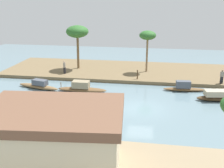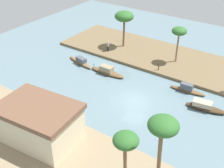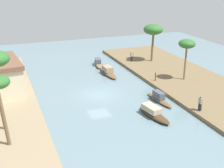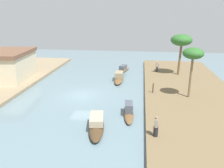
{
  "view_description": "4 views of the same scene",
  "coord_description": "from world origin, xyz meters",
  "px_view_note": "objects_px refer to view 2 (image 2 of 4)",
  "views": [
    {
      "loc": [
        -1.3,
        24.3,
        9.98
      ],
      "look_at": [
        3.23,
        -3.19,
        1.17
      ],
      "focal_mm": 44.97,
      "sensor_mm": 36.0,
      "label": 1
    },
    {
      "loc": [
        -14.16,
        25.23,
        20.33
      ],
      "look_at": [
        3.96,
        -0.93,
        0.61
      ],
      "focal_mm": 46.81,
      "sensor_mm": 36.0,
      "label": 2
    },
    {
      "loc": [
        -31.13,
        10.42,
        13.53
      ],
      "look_at": [
        1.22,
        -2.13,
        0.63
      ],
      "focal_mm": 48.02,
      "sensor_mm": 36.0,
      "label": 3
    },
    {
      "loc": [
        -23.83,
        -6.58,
        9.23
      ],
      "look_at": [
        2.94,
        -3.1,
        0.59
      ],
      "focal_mm": 36.48,
      "sensor_mm": 36.0,
      "label": 4
    }
  ],
  "objects_px": {
    "mooring_post": "(159,66)",
    "palm_tree_right_tall": "(126,142)",
    "sampan_midstream": "(81,61)",
    "sampan_with_tall_canopy": "(205,107)",
    "palm_tree_left_far": "(124,17)",
    "riverside_building": "(40,122)",
    "sampan_with_red_awning": "(107,71)",
    "person_by_mooring": "(108,47)",
    "palm_tree_right_short": "(163,130)",
    "sampan_downstream_large": "(187,89)",
    "palm_tree_left_near": "(179,32)"
  },
  "relations": [
    {
      "from": "palm_tree_right_tall",
      "to": "palm_tree_right_short",
      "type": "relative_size",
      "value": 0.64
    },
    {
      "from": "mooring_post",
      "to": "palm_tree_right_short",
      "type": "distance_m",
      "value": 21.96
    },
    {
      "from": "sampan_midstream",
      "to": "palm_tree_left_far",
      "type": "relative_size",
      "value": 0.9
    },
    {
      "from": "mooring_post",
      "to": "sampan_with_tall_canopy",
      "type": "bearing_deg",
      "value": 149.93
    },
    {
      "from": "sampan_downstream_large",
      "to": "palm_tree_left_far",
      "type": "distance_m",
      "value": 15.97
    },
    {
      "from": "palm_tree_left_far",
      "to": "sampan_midstream",
      "type": "bearing_deg",
      "value": 74.77
    },
    {
      "from": "sampan_with_tall_canopy",
      "to": "person_by_mooring",
      "type": "height_order",
      "value": "person_by_mooring"
    },
    {
      "from": "sampan_midstream",
      "to": "sampan_downstream_large",
      "type": "bearing_deg",
      "value": -159.81
    },
    {
      "from": "sampan_downstream_large",
      "to": "sampan_midstream",
      "type": "xyz_separation_m",
      "value": [
        16.0,
        1.81,
        -0.02
      ]
    },
    {
      "from": "sampan_downstream_large",
      "to": "sampan_with_tall_canopy",
      "type": "height_order",
      "value": "sampan_downstream_large"
    },
    {
      "from": "sampan_downstream_large",
      "to": "palm_tree_right_tall",
      "type": "bearing_deg",
      "value": 89.56
    },
    {
      "from": "palm_tree_right_short",
      "to": "person_by_mooring",
      "type": "bearing_deg",
      "value": -46.64
    },
    {
      "from": "sampan_with_tall_canopy",
      "to": "sampan_with_red_awning",
      "type": "bearing_deg",
      "value": -10.73
    },
    {
      "from": "person_by_mooring",
      "to": "riverside_building",
      "type": "distance_m",
      "value": 21.14
    },
    {
      "from": "sampan_with_tall_canopy",
      "to": "sampan_midstream",
      "type": "xyz_separation_m",
      "value": [
        19.11,
        -0.63,
        -0.05
      ]
    },
    {
      "from": "sampan_with_tall_canopy",
      "to": "palm_tree_right_short",
      "type": "distance_m",
      "value": 15.6
    },
    {
      "from": "sampan_midstream",
      "to": "palm_tree_right_tall",
      "type": "xyz_separation_m",
      "value": [
        -17.15,
        14.68,
        4.34
      ]
    },
    {
      "from": "palm_tree_right_tall",
      "to": "mooring_post",
      "type": "bearing_deg",
      "value": -71.17
    },
    {
      "from": "person_by_mooring",
      "to": "sampan_midstream",
      "type": "bearing_deg",
      "value": -24.45
    },
    {
      "from": "sampan_with_tall_canopy",
      "to": "palm_tree_left_near",
      "type": "relative_size",
      "value": 0.88
    },
    {
      "from": "palm_tree_right_tall",
      "to": "sampan_midstream",
      "type": "bearing_deg",
      "value": -40.55
    },
    {
      "from": "sampan_with_red_awning",
      "to": "sampan_midstream",
      "type": "bearing_deg",
      "value": -3.42
    },
    {
      "from": "mooring_post",
      "to": "palm_tree_right_tall",
      "type": "xyz_separation_m",
      "value": [
        -6.45,
        18.92,
        3.76
      ]
    },
    {
      "from": "sampan_with_tall_canopy",
      "to": "palm_tree_right_tall",
      "type": "height_order",
      "value": "palm_tree_right_tall"
    },
    {
      "from": "mooring_post",
      "to": "palm_tree_right_tall",
      "type": "relative_size",
      "value": 0.22
    },
    {
      "from": "sampan_with_tall_canopy",
      "to": "sampan_midstream",
      "type": "bearing_deg",
      "value": -10.88
    },
    {
      "from": "palm_tree_right_short",
      "to": "palm_tree_left_near",
      "type": "bearing_deg",
      "value": -69.6
    },
    {
      "from": "sampan_with_red_awning",
      "to": "person_by_mooring",
      "type": "bearing_deg",
      "value": -56.64
    },
    {
      "from": "sampan_with_red_awning",
      "to": "sampan_midstream",
      "type": "relative_size",
      "value": 1.03
    },
    {
      "from": "sampan_downstream_large",
      "to": "mooring_post",
      "type": "distance_m",
      "value": 5.85
    },
    {
      "from": "palm_tree_right_tall",
      "to": "riverside_building",
      "type": "distance_m",
      "value": 9.94
    },
    {
      "from": "palm_tree_left_far",
      "to": "person_by_mooring",
      "type": "bearing_deg",
      "value": 72.47
    },
    {
      "from": "sampan_with_red_awning",
      "to": "person_by_mooring",
      "type": "xyz_separation_m",
      "value": [
        3.73,
        -5.43,
        0.76
      ]
    },
    {
      "from": "sampan_downstream_large",
      "to": "sampan_midstream",
      "type": "height_order",
      "value": "sampan_downstream_large"
    },
    {
      "from": "sampan_with_tall_canopy",
      "to": "sampan_downstream_large",
      "type": "bearing_deg",
      "value": -47.07
    },
    {
      "from": "palm_tree_left_near",
      "to": "palm_tree_right_tall",
      "type": "distance_m",
      "value": 23.37
    },
    {
      "from": "sampan_downstream_large",
      "to": "sampan_with_tall_canopy",
      "type": "distance_m",
      "value": 3.96
    },
    {
      "from": "sampan_with_tall_canopy",
      "to": "riverside_building",
      "type": "relative_size",
      "value": 0.58
    },
    {
      "from": "sampan_with_tall_canopy",
      "to": "mooring_post",
      "type": "relative_size",
      "value": 4.29
    },
    {
      "from": "sampan_downstream_large",
      "to": "palm_tree_right_tall",
      "type": "height_order",
      "value": "palm_tree_right_tall"
    },
    {
      "from": "palm_tree_left_far",
      "to": "riverside_building",
      "type": "height_order",
      "value": "palm_tree_left_far"
    },
    {
      "from": "sampan_downstream_large",
      "to": "sampan_with_red_awning",
      "type": "bearing_deg",
      "value": 5.95
    },
    {
      "from": "person_by_mooring",
      "to": "palm_tree_left_near",
      "type": "height_order",
      "value": "palm_tree_left_near"
    },
    {
      "from": "sampan_midstream",
      "to": "mooring_post",
      "type": "bearing_deg",
      "value": -144.65
    },
    {
      "from": "sampan_midstream",
      "to": "riverside_building",
      "type": "xyz_separation_m",
      "value": [
        -7.51,
        14.94,
        1.97
      ]
    },
    {
      "from": "person_by_mooring",
      "to": "palm_tree_right_short",
      "type": "bearing_deg",
      "value": 32.77
    },
    {
      "from": "palm_tree_left_near",
      "to": "palm_tree_right_tall",
      "type": "height_order",
      "value": "palm_tree_left_near"
    },
    {
      "from": "person_by_mooring",
      "to": "palm_tree_right_short",
      "type": "xyz_separation_m",
      "value": [
        -18.73,
        19.83,
        6.11
      ]
    },
    {
      "from": "mooring_post",
      "to": "palm_tree_left_far",
      "type": "height_order",
      "value": "palm_tree_left_far"
    },
    {
      "from": "riverside_building",
      "to": "sampan_with_tall_canopy",
      "type": "bearing_deg",
      "value": -134.68
    }
  ]
}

